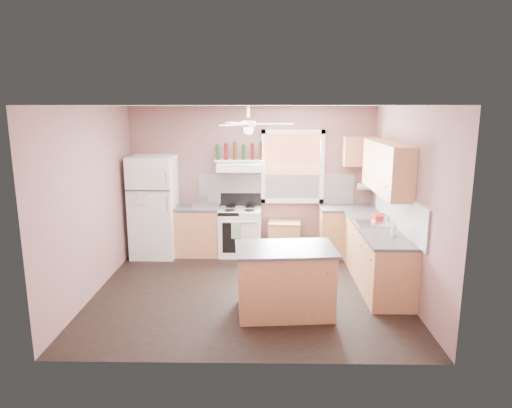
{
  "coord_description": "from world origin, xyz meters",
  "views": [
    {
      "loc": [
        0.21,
        -6.41,
        2.69
      ],
      "look_at": [
        0.1,
        0.3,
        1.25
      ],
      "focal_mm": 32.0,
      "sensor_mm": 36.0,
      "label": 1
    }
  ],
  "objects_px": {
    "refrigerator": "(154,207)",
    "stove": "(240,232)",
    "cart": "(284,238)",
    "island": "(285,282)",
    "toaster": "(200,202)"
  },
  "relations": [
    {
      "from": "toaster",
      "to": "cart",
      "type": "xyz_separation_m",
      "value": [
        1.55,
        0.05,
        -0.7
      ]
    },
    {
      "from": "refrigerator",
      "to": "stove",
      "type": "relative_size",
      "value": 2.13
    },
    {
      "from": "stove",
      "to": "cart",
      "type": "height_order",
      "value": "stove"
    },
    {
      "from": "island",
      "to": "toaster",
      "type": "bearing_deg",
      "value": 115.82
    },
    {
      "from": "refrigerator",
      "to": "cart",
      "type": "height_order",
      "value": "refrigerator"
    },
    {
      "from": "refrigerator",
      "to": "cart",
      "type": "xyz_separation_m",
      "value": [
        2.37,
        0.13,
        -0.62
      ]
    },
    {
      "from": "cart",
      "to": "island",
      "type": "distance_m",
      "value": 2.51
    },
    {
      "from": "refrigerator",
      "to": "toaster",
      "type": "height_order",
      "value": "refrigerator"
    },
    {
      "from": "stove",
      "to": "cart",
      "type": "distance_m",
      "value": 0.83
    },
    {
      "from": "refrigerator",
      "to": "island",
      "type": "distance_m",
      "value": 3.31
    },
    {
      "from": "stove",
      "to": "cart",
      "type": "relative_size",
      "value": 1.48
    },
    {
      "from": "cart",
      "to": "island",
      "type": "xyz_separation_m",
      "value": [
        -0.11,
        -2.5,
        0.14
      ]
    },
    {
      "from": "cart",
      "to": "toaster",
      "type": "bearing_deg",
      "value": -173.39
    },
    {
      "from": "island",
      "to": "stove",
      "type": "bearing_deg",
      "value": 101.54
    },
    {
      "from": "island",
      "to": "cart",
      "type": "bearing_deg",
      "value": 82.86
    }
  ]
}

